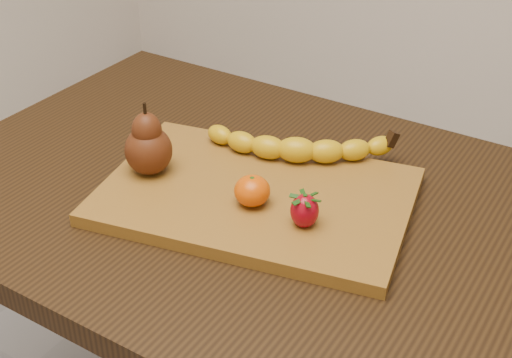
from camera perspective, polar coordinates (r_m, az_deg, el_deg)
The scene contains 6 objects.
table at distance 1.15m, azimuth -0.73°, elevation -4.99°, with size 1.00×0.70×0.76m.
cutting_board at distance 1.06m, azimuth 0.00°, elevation -1.37°, with size 0.45×0.30×0.02m, color brown.
banana at distance 1.12m, azimuth 3.26°, elevation 2.34°, with size 0.26×0.07×0.04m, color #D1A409, non-canonical shape.
pear at distance 1.08m, azimuth -8.68°, elevation 3.22°, with size 0.07×0.07×0.11m, color #4A1F0C, non-canonical shape.
mandarin at distance 1.01m, azimuth -0.31°, elevation -0.95°, with size 0.05×0.05×0.04m, color #CF4902.
strawberry at distance 0.97m, azimuth 3.91°, elevation -2.46°, with size 0.04×0.04×0.05m, color maroon, non-canonical shape.
Camera 1 is at (0.50, -0.77, 1.36)m, focal length 50.00 mm.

